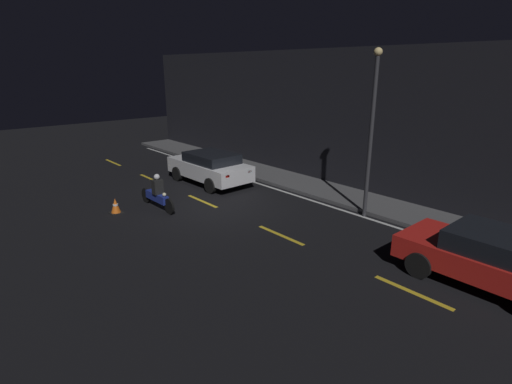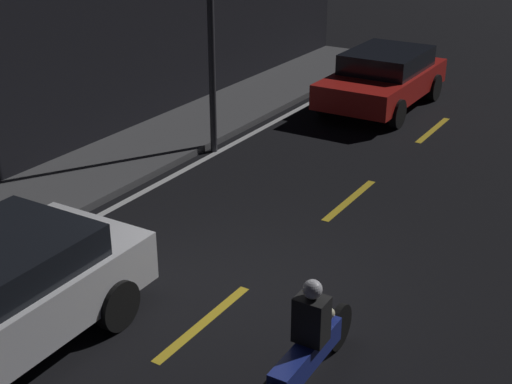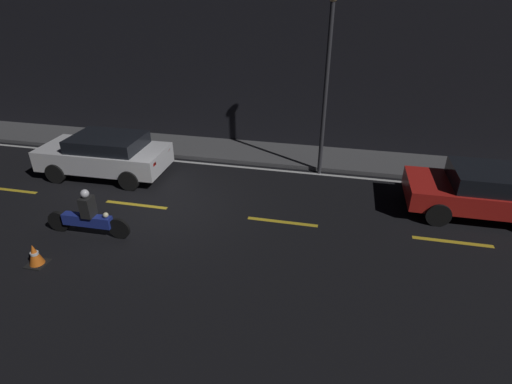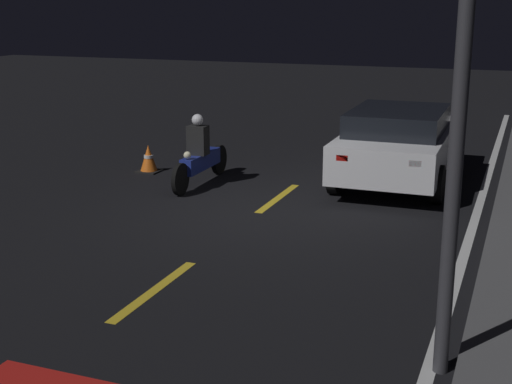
# 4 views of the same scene
# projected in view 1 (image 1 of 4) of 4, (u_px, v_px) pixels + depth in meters

# --- Properties ---
(ground_plane) EXTENTS (56.00, 56.00, 0.00)m
(ground_plane) POSITION_uv_depth(u_px,v_px,m) (217.00, 208.00, 15.31)
(ground_plane) COLOR black
(raised_curb) EXTENTS (28.00, 2.11, 0.14)m
(raised_curb) POSITION_uv_depth(u_px,v_px,m) (300.00, 183.00, 18.23)
(raised_curb) COLOR #4C4C4F
(raised_curb) RESTS_ON ground
(building_front) EXTENTS (28.00, 0.30, 5.93)m
(building_front) POSITION_uv_depth(u_px,v_px,m) (321.00, 117.00, 18.12)
(building_front) COLOR black
(building_front) RESTS_ON ground
(lane_dash_a) EXTENTS (2.00, 0.14, 0.01)m
(lane_dash_a) POSITION_uv_depth(u_px,v_px,m) (113.00, 162.00, 22.50)
(lane_dash_a) COLOR gold
(lane_dash_a) RESTS_ON ground
(lane_dash_b) EXTENTS (2.00, 0.14, 0.01)m
(lane_dash_b) POSITION_uv_depth(u_px,v_px,m) (150.00, 179.00, 19.27)
(lane_dash_b) COLOR gold
(lane_dash_b) RESTS_ON ground
(lane_dash_c) EXTENTS (2.00, 0.14, 0.01)m
(lane_dash_c) POSITION_uv_depth(u_px,v_px,m) (202.00, 201.00, 16.03)
(lane_dash_c) COLOR gold
(lane_dash_c) RESTS_ON ground
(lane_dash_d) EXTENTS (2.00, 0.14, 0.01)m
(lane_dash_d) POSITION_uv_depth(u_px,v_px,m) (281.00, 235.00, 12.79)
(lane_dash_d) COLOR gold
(lane_dash_d) RESTS_ON ground
(lane_dash_e) EXTENTS (2.00, 0.14, 0.01)m
(lane_dash_e) POSITION_uv_depth(u_px,v_px,m) (412.00, 292.00, 9.56)
(lane_dash_e) COLOR gold
(lane_dash_e) RESTS_ON ground
(lane_solid_kerb) EXTENTS (25.20, 0.14, 0.01)m
(lane_solid_kerb) POSITION_uv_depth(u_px,v_px,m) (280.00, 190.00, 17.43)
(lane_solid_kerb) COLOR silver
(lane_solid_kerb) RESTS_ON ground
(sedan_white) EXTENTS (4.32, 2.06, 1.44)m
(sedan_white) POSITION_uv_depth(u_px,v_px,m) (210.00, 167.00, 18.30)
(sedan_white) COLOR silver
(sedan_white) RESTS_ON ground
(taxi_red) EXTENTS (4.17, 2.05, 1.40)m
(taxi_red) POSITION_uv_depth(u_px,v_px,m) (493.00, 257.00, 9.64)
(taxi_red) COLOR red
(taxi_red) RESTS_ON ground
(motorcycle) EXTENTS (2.37, 0.36, 1.36)m
(motorcycle) POSITION_uv_depth(u_px,v_px,m) (157.00, 194.00, 15.10)
(motorcycle) COLOR black
(motorcycle) RESTS_ON ground
(traffic_cone_near) EXTENTS (0.45, 0.45, 0.56)m
(traffic_cone_near) POSITION_uv_depth(u_px,v_px,m) (116.00, 206.00, 14.66)
(traffic_cone_near) COLOR black
(traffic_cone_near) RESTS_ON ground
(street_lamp) EXTENTS (0.28, 0.28, 5.76)m
(street_lamp) POSITION_uv_depth(u_px,v_px,m) (372.00, 126.00, 13.47)
(street_lamp) COLOR #333338
(street_lamp) RESTS_ON ground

